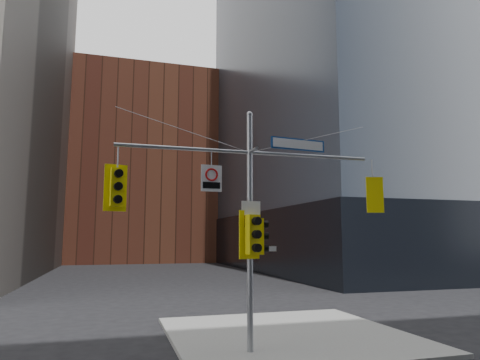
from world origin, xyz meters
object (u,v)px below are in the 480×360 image
traffic_light_west_arm (117,187)px  traffic_light_pole_front (253,234)px  street_sign_blade (298,144)px  regulatory_sign_arm (212,177)px  signal_assembly (250,204)px  traffic_light_pole_side (260,236)px  traffic_light_east_arm (373,195)px

traffic_light_west_arm → traffic_light_pole_front: traffic_light_west_arm is taller
street_sign_blade → traffic_light_west_arm: bearing=173.7°
traffic_light_west_arm → traffic_light_pole_front: 4.10m
street_sign_blade → traffic_light_pole_front: bearing=-176.8°
regulatory_sign_arm → street_sign_blade: bearing=-3.3°
signal_assembly → traffic_light_pole_side: bearing=0.3°
traffic_light_east_arm → street_sign_blade: (-2.67, 0.00, 1.55)m
traffic_light_west_arm → regulatory_sign_arm: (2.68, -0.03, 0.38)m
traffic_light_east_arm → regulatory_sign_arm: size_ratio=1.49×
traffic_light_east_arm → traffic_light_pole_front: size_ratio=0.82×
traffic_light_east_arm → regulatory_sign_arm: bearing=14.9°
traffic_light_pole_side → traffic_light_pole_front: traffic_light_pole_front is taller
signal_assembly → traffic_light_pole_front: signal_assembly is taller
traffic_light_pole_side → street_sign_blade: (1.30, 0.00, 2.90)m
traffic_light_pole_front → signal_assembly: bearing=75.8°
traffic_light_pole_side → street_sign_blade: bearing=-83.3°
signal_assembly → street_sign_blade: signal_assembly is taller
signal_assembly → traffic_light_east_arm: 4.31m
signal_assembly → traffic_light_pole_side: size_ratio=7.43×
street_sign_blade → regulatory_sign_arm: street_sign_blade is taller
traffic_light_west_arm → traffic_light_east_arm: 8.16m
traffic_light_east_arm → street_sign_blade: 3.09m
signal_assembly → traffic_light_east_arm: (4.29, 0.00, 0.38)m
street_sign_blade → signal_assembly: bearing=173.9°
traffic_light_east_arm → traffic_light_pole_front: traffic_light_east_arm is taller
traffic_light_west_arm → traffic_light_east_arm: (8.16, -0.01, 0.00)m
traffic_light_west_arm → traffic_light_pole_side: 4.41m
traffic_light_east_arm → traffic_light_pole_side: bearing=14.6°
signal_assembly → traffic_light_west_arm: 3.89m
signal_assembly → street_sign_blade: size_ratio=4.18×
regulatory_sign_arm → traffic_light_pole_front: bearing=-15.5°
signal_assembly → traffic_light_west_arm: signal_assembly is taller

